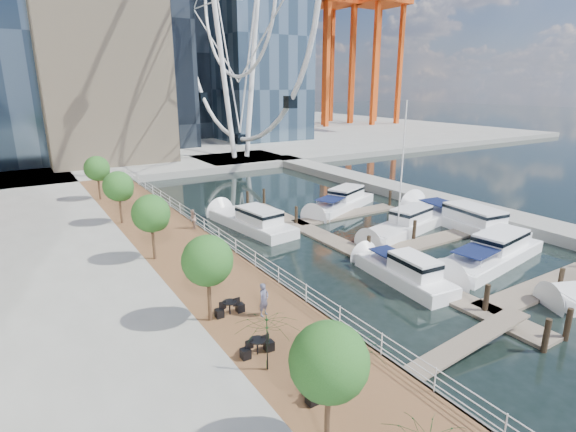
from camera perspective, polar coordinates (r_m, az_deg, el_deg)
The scene contains 17 objects.
ground at distance 27.77m, azimuth 16.61°, elevation -11.62°, with size 520.00×520.00×0.00m, color black.
boardwalk at distance 34.55m, azimuth -13.11°, elevation -4.77°, with size 6.00×60.00×1.00m, color brown.
seawall at distance 35.54m, azimuth -8.55°, elevation -3.91°, with size 0.25×60.00×1.00m, color #595954.
land_far at distance 119.88m, azimuth -23.06°, elevation 9.25°, with size 200.00×114.00×1.00m, color gray.
breakwater at distance 54.30m, azimuth 15.09°, elevation 2.81°, with size 4.00×60.00×1.00m, color gray.
pier at distance 76.34m, azimuth -6.02°, elevation 7.09°, with size 14.00×12.00×1.00m, color gray.
railing at distance 35.16m, azimuth -8.76°, elevation -2.37°, with size 0.10×60.00×1.05m, color white, non-canonical shape.
floating_docks at distance 39.23m, azimuth 13.62°, elevation -2.25°, with size 16.00×34.00×2.60m.
port_cranes at distance 141.34m, azimuth 6.18°, elevation 19.25°, with size 40.00×52.00×38.00m.
street_trees at distance 31.83m, azimuth -17.02°, elevation 0.30°, with size 2.60×42.60×4.60m.
cafe_tables at distance 19.79m, azimuth 0.07°, elevation -18.60°, with size 2.50×13.70×0.74m.
yacht_foreground at distance 36.61m, azimuth 24.26°, elevation -5.46°, with size 3.15×11.77×2.15m, color white, non-canonical shape.
pedestrian_near at distance 23.89m, azimuth -3.09°, elevation -10.55°, with size 0.66×0.43×1.81m, color #4A4B62.
pedestrian_mid at distance 38.57m, azimuth -12.03°, elevation -0.39°, with size 0.80×0.62×1.64m, color gray.
pedestrian_far at distance 49.62m, azimuth -20.23°, elevation 2.85°, with size 1.13×0.47×1.92m, color #333940.
moored_yachts at distance 40.81m, azimuth 13.80°, elevation -2.26°, with size 21.83×33.16×11.50m.
cafe_seating at distance 17.12m, azimuth 7.20°, elevation -21.10°, with size 5.41×11.97×2.74m.
Camera 1 is at (-19.02, -15.73, 12.72)m, focal length 28.00 mm.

